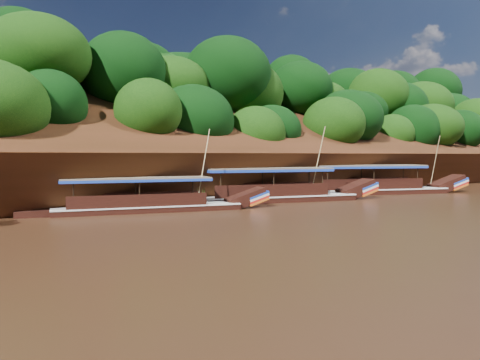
{
  "coord_description": "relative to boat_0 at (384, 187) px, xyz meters",
  "views": [
    {
      "loc": [
        -23.73,
        -19.25,
        3.61
      ],
      "look_at": [
        -3.65,
        7.0,
        1.83
      ],
      "focal_mm": 35.0,
      "sensor_mm": 36.0,
      "label": 1
    }
  ],
  "objects": [
    {
      "name": "ground",
      "position": [
        -13.17,
        -7.0,
        -0.61
      ],
      "size": [
        160.0,
        160.0,
        0.0
      ],
      "primitive_type": "plane",
      "color": "black",
      "rests_on": "ground"
    },
    {
      "name": "riverbank",
      "position": [
        -13.18,
        15.72,
        1.28
      ],
      "size": [
        120.0,
        30.06,
        19.4
      ],
      "color": "#311B0B",
      "rests_on": "ground"
    },
    {
      "name": "boat_0",
      "position": [
        0.0,
        0.0,
        0.0
      ],
      "size": [
        16.15,
        8.1,
        5.87
      ],
      "rotation": [
        0.0,
        0.0,
        -0.38
      ],
      "color": "black",
      "rests_on": "ground"
    },
    {
      "name": "boat_1",
      "position": [
        -12.07,
        0.28,
        -0.01
      ],
      "size": [
        15.07,
        6.34,
        6.29
      ],
      "rotation": [
        0.0,
        0.0,
        -0.29
      ],
      "color": "black",
      "rests_on": "ground"
    },
    {
      "name": "boat_2",
      "position": [
        -22.87,
        0.48,
        -0.11
      ],
      "size": [
        13.78,
        5.7,
        5.75
      ],
      "rotation": [
        0.0,
        0.0,
        -0.29
      ],
      "color": "black",
      "rests_on": "ground"
    },
    {
      "name": "reeds",
      "position": [
        -16.2,
        2.83,
        0.27
      ],
      "size": [
        49.62,
        2.26,
        2.19
      ],
      "color": "#2D5C17",
      "rests_on": "ground"
    }
  ]
}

